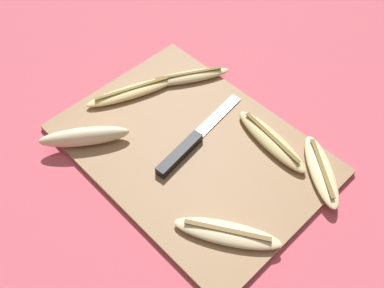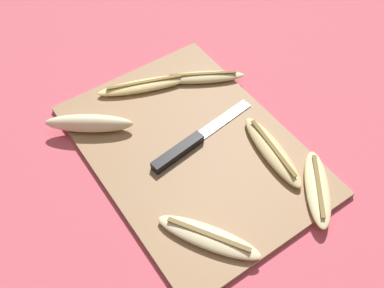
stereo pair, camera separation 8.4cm
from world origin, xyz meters
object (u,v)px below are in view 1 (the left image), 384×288
(banana_cream_curved, at_px, (227,233))
(banana_soft_right, at_px, (321,171))
(banana_pale_long, at_px, (84,137))
(knife, at_px, (185,146))
(banana_spotted_left, at_px, (271,141))
(banana_mellow_near, at_px, (189,77))
(banana_golden_short, at_px, (132,92))

(banana_cream_curved, height_order, banana_soft_right, banana_cream_curved)
(banana_pale_long, height_order, banana_cream_curved, banana_pale_long)
(knife, relative_size, banana_spotted_left, 1.35)
(knife, height_order, banana_mellow_near, banana_mellow_near)
(banana_spotted_left, relative_size, banana_pale_long, 1.18)
(knife, height_order, banana_soft_right, banana_soft_right)
(banana_pale_long, bearing_deg, banana_cream_curved, 9.12)
(banana_cream_curved, height_order, banana_mellow_near, banana_cream_curved)
(banana_spotted_left, xyz_separation_m, banana_pale_long, (-0.25, -0.25, 0.01))
(banana_pale_long, distance_m, banana_mellow_near, 0.26)
(banana_golden_short, relative_size, banana_mellow_near, 1.15)
(banana_golden_short, bearing_deg, banana_mellow_near, 66.85)
(banana_pale_long, distance_m, banana_soft_right, 0.44)
(banana_golden_short, distance_m, banana_mellow_near, 0.12)
(banana_spotted_left, bearing_deg, banana_pale_long, -134.51)
(banana_soft_right, bearing_deg, banana_golden_short, -163.14)
(banana_spotted_left, xyz_separation_m, banana_golden_short, (-0.28, -0.11, -0.00))
(knife, xyz_separation_m, banana_soft_right, (0.21, 0.14, 0.00))
(knife, bearing_deg, banana_spotted_left, 42.17)
(banana_mellow_near, bearing_deg, banana_golden_short, -113.15)
(knife, distance_m, banana_mellow_near, 0.18)
(banana_cream_curved, bearing_deg, banana_soft_right, 81.14)
(knife, bearing_deg, banana_golden_short, 167.12)
(knife, distance_m, banana_cream_curved, 0.19)
(banana_pale_long, bearing_deg, banana_soft_right, 36.70)
(banana_pale_long, relative_size, banana_mellow_near, 0.92)
(banana_soft_right, bearing_deg, banana_spotted_left, -173.52)
(banana_pale_long, height_order, banana_mellow_near, banana_pale_long)
(banana_spotted_left, distance_m, banana_soft_right, 0.11)
(banana_golden_short, height_order, banana_cream_curved, same)
(banana_pale_long, bearing_deg, knife, 42.15)
(banana_golden_short, distance_m, banana_soft_right, 0.41)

